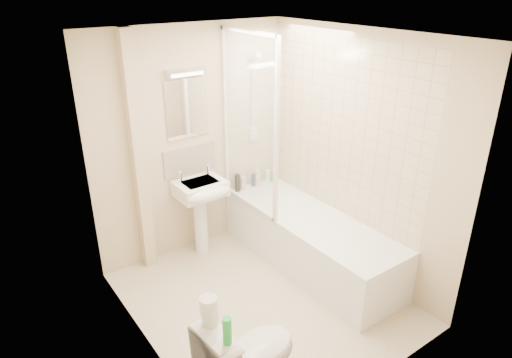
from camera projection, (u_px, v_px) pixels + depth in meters
floor at (263, 299)px, 4.31m from camera, size 2.50×2.50×0.00m
wall_back at (193, 143)px, 4.74m from camera, size 2.20×0.02×2.40m
wall_left at (140, 222)px, 3.23m from camera, size 0.02×2.50×2.40m
wall_right at (355, 156)px, 4.40m from camera, size 0.02×2.50×2.40m
ceiling at (265, 35)px, 3.33m from camera, size 2.20×2.50×0.02m
tile_back at (252, 111)px, 5.04m from camera, size 0.70×0.01×1.75m
tile_right at (341, 129)px, 4.45m from camera, size 0.01×2.10×1.75m
pipe_boxing at (138, 158)px, 4.37m from camera, size 0.12×0.12×2.40m
splashback at (190, 160)px, 4.78m from camera, size 0.60×0.02×0.30m
mirror at (187, 109)px, 4.56m from camera, size 0.46×0.01×0.60m
strip_light at (186, 72)px, 4.39m from camera, size 0.42×0.07×0.07m
bathtub at (310, 239)px, 4.74m from camera, size 0.70×2.10×0.55m
shower_screen at (249, 124)px, 4.52m from camera, size 0.04×0.92×1.80m
shower_fixture at (254, 101)px, 4.96m from camera, size 0.10×0.16×0.99m
pedestal_sink at (202, 197)px, 4.76m from camera, size 0.50×0.47×0.97m
bottle_black_a at (237, 183)px, 5.16m from camera, size 0.06×0.06×0.20m
bottle_white_a at (243, 183)px, 5.21m from camera, size 0.06×0.06×0.16m
bottle_blue at (253, 180)px, 5.29m from camera, size 0.04×0.04×0.15m
bottle_cream at (257, 178)px, 5.31m from camera, size 0.06×0.06×0.19m
bottle_white_b at (268, 176)px, 5.40m from camera, size 0.05×0.05×0.15m
bottle_green at (271, 177)px, 5.44m from camera, size 0.06×0.06×0.10m
toilet at (249, 357)px, 3.18m from camera, size 0.50×0.77×0.73m
toilet_roll_lower at (210, 316)px, 2.94m from camera, size 0.11×0.11×0.10m
toilet_roll_upper at (208, 304)px, 2.89m from camera, size 0.12×0.12×0.10m
green_bottle at (227, 331)px, 2.76m from camera, size 0.06×0.06×0.19m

